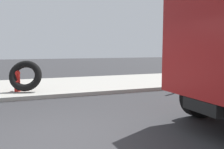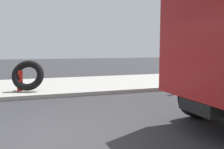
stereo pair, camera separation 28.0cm
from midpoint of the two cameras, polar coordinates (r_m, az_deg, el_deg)
ground_plane at (r=4.99m, az=-14.08°, el=-14.95°), size 80.00×80.00×0.00m
sidewalk_curb at (r=11.28m, az=-16.94°, el=-2.81°), size 36.00×5.00×0.15m
fire_hydrant at (r=9.85m, az=-20.61°, el=-1.17°), size 0.26×0.58×0.83m
loose_tire at (r=9.67m, az=-18.84°, el=-0.21°), size 1.38×1.04×1.23m
street_light_pole at (r=12.65m, az=23.52°, el=12.36°), size 0.12×0.12×6.21m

